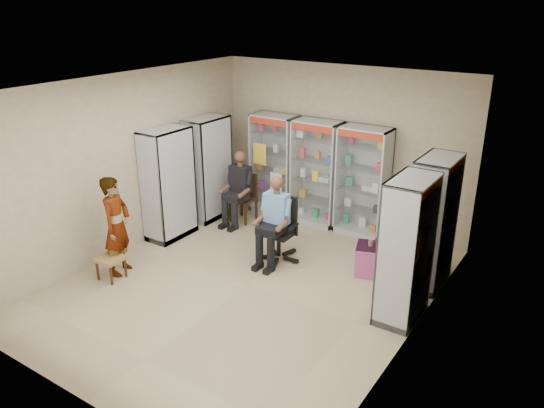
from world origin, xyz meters
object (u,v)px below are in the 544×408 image
Objects in this scene: office_chair at (279,229)px; cabinet_right_near at (406,250)px; cabinet_left_far at (208,169)px; wooden_chair at (243,198)px; cabinet_left_near at (168,184)px; cabinet_back_right at (363,182)px; cabinet_back_left at (274,165)px; cabinet_right_far at (433,222)px; woven_stool_a at (404,266)px; standing_man at (117,226)px; seated_shopkeeper at (277,222)px; pink_trunk at (372,260)px; woven_stool_b at (111,268)px; cabinet_back_mid at (316,173)px.

cabinet_right_near is at bearing -14.06° from office_chair.
cabinet_left_far reaches higher than wooden_chair.
cabinet_right_near and cabinet_left_near have the same top height.
cabinet_back_right is 2.13× the size of wooden_chair.
cabinet_back_left is 3.71m from cabinet_right_far.
woven_stool_a is at bearing 18.03° from cabinet_right_near.
standing_man reaches higher than wooden_chair.
cabinet_back_left is at bearing 72.25° from cabinet_right_far.
seated_shopkeeper is at bearing 96.67° from cabinet_left_near.
wooden_chair is at bearing 106.39° from cabinet_left_far.
cabinet_left_far reaches higher than standing_man.
pink_trunk is (-0.82, -0.21, -0.76)m from cabinet_right_far.
woven_stool_b is (-2.50, -3.72, -0.82)m from cabinet_back_right.
cabinet_left_far is 2.93m from woven_stool_b.
cabinet_left_far is at bearing 173.62° from pink_trunk.
cabinet_right_near and cabinet_left_far have the same top height.
wooden_chair is at bearing -161.25° from cabinet_back_right.
woven_stool_a is (2.25, -1.22, -0.78)m from cabinet_back_mid.
cabinet_back_mid reaches higher than seated_shopkeeper.
cabinet_left_far is 2.33m from office_chair.
woven_stool_b is (-4.13, -2.59, -0.82)m from cabinet_right_far.
wooden_chair is at bearing 152.39° from cabinet_left_near.
cabinet_back_left and cabinet_back_mid have the same top height.
wooden_chair is 3.02m from woven_stool_b.
office_chair is 2.20× the size of pink_trunk.
seated_shopkeeper is 2.70m from woven_stool_b.
seated_shopkeeper is at bearing -81.54° from cabinet_back_mid.
office_chair is at bearing 69.56° from cabinet_left_far.
pink_trunk is at bearing -37.26° from cabinet_back_mid.
pink_trunk is 4.08m from woven_stool_b.
cabinet_back_left is 1.00× the size of cabinet_back_mid.
cabinet_left_far is 0.89m from wooden_chair.
cabinet_back_left is 2.16m from office_chair.
cabinet_left_near reaches higher than standing_man.
cabinet_right_far is at bearing 13.81° from seated_shopkeeper.
cabinet_right_far is at bearing -23.65° from cabinet_back_mid.
office_chair is 0.79× the size of seated_shopkeeper.
seated_shopkeeper is 2.53m from standing_man.
wooden_chair is 0.68× the size of seated_shopkeeper.
standing_man is at bearing -147.35° from pink_trunk.
cabinet_right_near is 1.25× the size of standing_man.
cabinet_back_mid is 0.95m from cabinet_back_right.
standing_man is at bearing -98.25° from wooden_chair.
cabinet_left_near is (-4.46, -0.90, 0.00)m from cabinet_right_far.
wooden_chair is (-3.78, 1.50, -0.53)m from cabinet_right_near.
seated_shopkeeper is 1.62m from pink_trunk.
cabinet_back_mid is at bearing 96.61° from seated_shopkeeper.
cabinet_back_left is 0.94m from wooden_chair.
cabinet_back_left is 1.00× the size of cabinet_right_near.
cabinet_left_near is at bearing -117.61° from wooden_chair.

